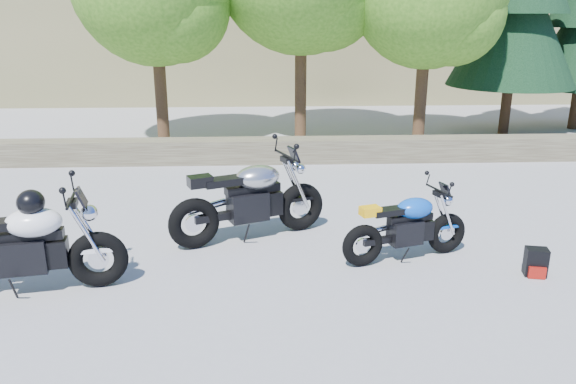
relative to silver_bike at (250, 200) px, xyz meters
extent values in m
plane|color=gray|center=(0.31, -1.24, -0.56)|extent=(90.00, 90.00, 0.00)
cube|color=#4D4433|center=(0.31, 4.26, -0.31)|extent=(22.00, 0.55, 0.50)
cylinder|color=#382314|center=(-2.19, 5.96, 0.95)|extent=(0.28, 0.28, 3.02)
sphere|color=#326B17|center=(-1.69, 5.66, 2.57)|extent=(2.38, 2.38, 2.38)
cylinder|color=#382314|center=(1.11, 6.36, 1.12)|extent=(0.28, 0.28, 3.36)
cylinder|color=#382314|center=(3.91, 5.76, 0.90)|extent=(0.28, 0.28, 2.91)
sphere|color=#326B17|center=(4.41, 5.46, 2.46)|extent=(2.29, 2.29, 2.29)
cylinder|color=#382314|center=(6.51, 6.96, 0.52)|extent=(0.26, 0.26, 2.16)
cone|color=black|center=(6.51, 6.96, 2.32)|extent=(3.17, 3.17, 3.24)
torus|color=black|center=(0.72, 0.30, -0.21)|extent=(0.72, 0.43, 0.70)
torus|color=black|center=(-0.75, -0.31, -0.21)|extent=(0.72, 0.43, 0.70)
cylinder|color=silver|center=(0.72, 0.30, -0.21)|extent=(0.24, 0.13, 0.24)
cylinder|color=silver|center=(-0.75, -0.31, -0.21)|extent=(0.24, 0.13, 0.24)
cube|color=black|center=(-0.04, -0.01, -0.08)|extent=(0.61, 0.51, 0.40)
cube|color=black|center=(0.04, 0.01, 0.17)|extent=(0.78, 0.46, 0.11)
ellipsoid|color=#ABABAF|center=(0.11, 0.04, 0.32)|extent=(0.75, 0.64, 0.33)
cube|color=black|center=(-0.34, -0.14, 0.32)|extent=(0.60, 0.44, 0.10)
cube|color=black|center=(-0.64, -0.27, 0.36)|extent=(0.37, 0.32, 0.14)
cylinder|color=black|center=(0.51, 0.21, 0.57)|extent=(0.31, 0.68, 0.04)
sphere|color=silver|center=(0.68, 0.28, 0.39)|extent=(0.20, 0.20, 0.20)
torus|color=black|center=(-1.71, -1.38, -0.22)|extent=(0.69, 0.28, 0.67)
cylinder|color=silver|center=(-1.71, -1.38, -0.22)|extent=(0.23, 0.08, 0.23)
cube|color=black|center=(-2.48, -1.52, -0.10)|extent=(0.55, 0.40, 0.38)
cube|color=black|center=(-2.40, -1.50, 0.13)|extent=(0.75, 0.29, 0.10)
ellipsoid|color=white|center=(-2.33, -1.49, 0.28)|extent=(0.66, 0.51, 0.32)
cylinder|color=black|center=(-1.92, -1.42, 0.52)|extent=(0.15, 0.69, 0.03)
sphere|color=silver|center=(-1.75, -1.39, 0.34)|extent=(0.19, 0.19, 0.19)
ellipsoid|color=black|center=(-2.33, -1.49, 0.51)|extent=(0.34, 0.35, 0.28)
torus|color=black|center=(2.58, -0.61, -0.29)|extent=(0.56, 0.29, 0.54)
torus|color=black|center=(1.41, -0.97, -0.29)|extent=(0.56, 0.29, 0.54)
cylinder|color=silver|center=(2.58, -0.61, -0.29)|extent=(0.19, 0.09, 0.19)
cylinder|color=silver|center=(1.41, -0.97, -0.29)|extent=(0.19, 0.09, 0.19)
cube|color=black|center=(1.97, -0.79, -0.19)|extent=(0.47, 0.36, 0.31)
cube|color=black|center=(2.03, -0.78, 0.00)|extent=(0.61, 0.30, 0.09)
ellipsoid|color=#0C48B8|center=(2.09, -0.76, 0.12)|extent=(0.56, 0.46, 0.26)
cube|color=black|center=(1.73, -0.87, 0.12)|extent=(0.46, 0.30, 0.08)
cube|color=#FFB30D|center=(1.49, -0.94, 0.15)|extent=(0.28, 0.23, 0.11)
cylinder|color=black|center=(2.41, -0.66, 0.32)|extent=(0.19, 0.54, 0.03)
sphere|color=silver|center=(2.54, -0.62, 0.17)|extent=(0.15, 0.15, 0.15)
cube|color=black|center=(3.45, -1.33, -0.39)|extent=(0.29, 0.23, 0.34)
cube|color=maroon|center=(3.42, -1.43, -0.48)|extent=(0.20, 0.08, 0.14)
camera|label=1|loc=(0.20, -7.35, 2.45)|focal=35.00mm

